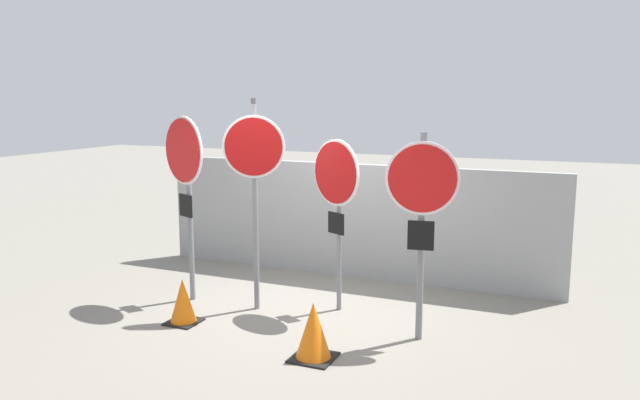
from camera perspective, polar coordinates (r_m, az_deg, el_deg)
ground_plane at (r=7.74m, az=-1.36°, el=-10.06°), size 40.00×40.00×0.00m
fence_back at (r=8.98m, az=2.92°, el=-1.89°), size 5.92×0.12×1.64m
stop_sign_0 at (r=7.92m, az=-12.26°, el=2.92°), size 0.78×0.38×2.35m
stop_sign_1 at (r=7.41m, az=-6.04°, el=3.21°), size 0.70×0.31×2.57m
stop_sign_2 at (r=7.38m, az=1.51°, el=1.30°), size 0.71×0.40×2.09m
stop_sign_3 at (r=6.52m, az=9.30°, el=0.06°), size 0.76×0.18×2.23m
traffic_cone_0 at (r=6.32m, az=-0.61°, el=-11.89°), size 0.43×0.43×0.58m
traffic_cone_1 at (r=7.43m, az=-12.42°, el=-9.03°), size 0.36×0.36×0.53m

